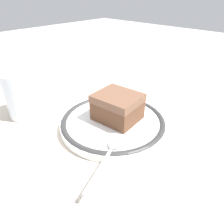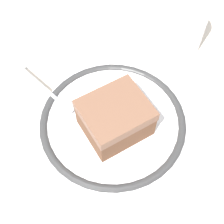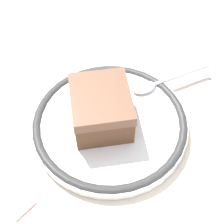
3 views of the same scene
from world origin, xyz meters
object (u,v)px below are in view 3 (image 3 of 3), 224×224
(cake_slice, at_px, (101,108))
(spoon, at_px, (156,83))
(plate, at_px, (112,123))
(sugar_packet, at_px, (13,197))

(cake_slice, distance_m, spoon, 0.10)
(spoon, bearing_deg, cake_slice, 125.56)
(plate, relative_size, spoon, 1.67)
(plate, xyz_separation_m, cake_slice, (0.00, 0.01, 0.03))
(plate, distance_m, cake_slice, 0.03)
(cake_slice, xyz_separation_m, sugar_packet, (-0.10, 0.11, -0.04))
(plate, xyz_separation_m, spoon, (0.06, -0.07, 0.01))
(cake_slice, height_order, spoon, cake_slice)
(cake_slice, bearing_deg, sugar_packet, 131.30)
(cake_slice, bearing_deg, plate, -98.05)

